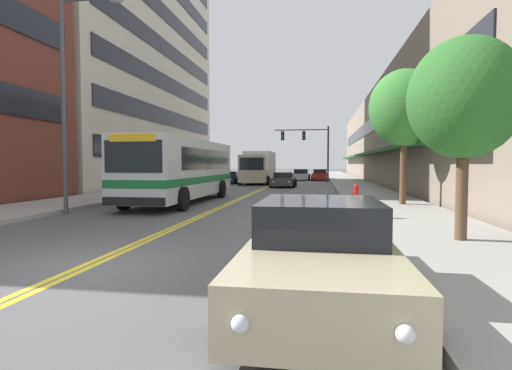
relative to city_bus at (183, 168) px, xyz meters
The scene contains 18 objects.
ground_plane 24.59m from the city_bus, 84.23° to the left, with size 240.00×240.00×0.00m, color #565659.
sidewalk_left 24.95m from the city_bus, 101.35° to the left, with size 3.73×106.00×0.16m.
sidewalk_right 26.36m from the city_bus, 68.05° to the left, with size 3.73×106.00×0.16m.
centre_line 24.59m from the city_bus, 84.23° to the left, with size 0.34×106.00×0.01m.
office_tower_left 23.38m from the city_bus, 128.62° to the left, with size 12.08×27.76×24.70m.
storefront_row_right 29.30m from the city_bus, 56.86° to the left, with size 9.10×68.00×9.44m.
city_bus is the anchor object (origin of this frame).
car_navy_parked_left_mid 19.51m from the city_bus, 95.83° to the left, with size 2.04×4.36×1.19m.
car_beige_parked_right_foreground 15.24m from the city_bus, 63.48° to the right, with size 2.20×4.75×1.40m.
car_red_parked_right_mid 29.40m from the city_bus, 76.48° to the left, with size 2.03×4.90×1.32m.
car_dark_grey_moving_lead 14.77m from the city_bus, 74.94° to the left, with size 2.07×4.46×1.23m.
car_silver_moving_second 29.36m from the city_bus, 80.93° to the left, with size 2.15×4.63×1.31m.
box_truck 19.26m from the city_bus, 87.25° to the left, with size 2.84×7.78×3.13m.
traffic_signal_mast 23.25m from the city_bus, 75.75° to the left, with size 5.60×0.38×5.80m.
street_lamp_left_near 6.66m from the city_bus, 114.80° to the right, with size 2.61×0.28×8.16m.
street_tree_right_near 13.88m from the city_bus, 43.33° to the right, with size 2.50×2.50×4.64m.
street_tree_right_mid 10.77m from the city_bus, ahead, with size 3.00×3.00×5.85m.
fire_hydrant 8.55m from the city_bus, ahead, with size 0.32×0.24×0.86m.
Camera 1 is at (4.30, -6.66, 1.92)m, focal length 28.00 mm.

